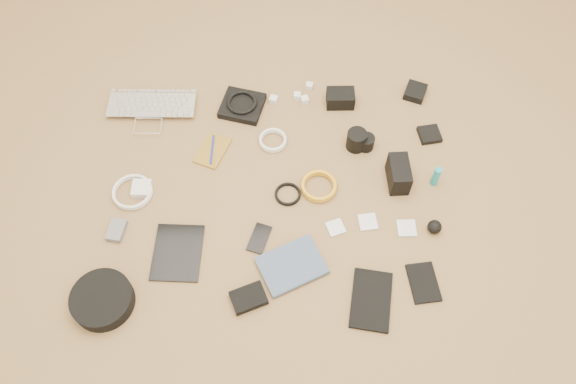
{
  "coord_description": "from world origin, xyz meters",
  "views": [
    {
      "loc": [
        0.01,
        -1.13,
        1.88
      ],
      "look_at": [
        0.05,
        -0.02,
        0.02
      ],
      "focal_mm": 35.0,
      "sensor_mm": 36.0,
      "label": 1
    }
  ],
  "objects_px": {
    "tablet": "(178,252)",
    "paperback": "(302,285)",
    "phone": "(259,238)",
    "laptop": "(150,115)",
    "dslr_camera": "(340,98)",
    "headphone_case": "(102,300)"
  },
  "relations": [
    {
      "from": "tablet",
      "to": "laptop",
      "type": "bearing_deg",
      "value": 107.77
    },
    {
      "from": "tablet",
      "to": "headphone_case",
      "type": "height_order",
      "value": "headphone_case"
    },
    {
      "from": "laptop",
      "to": "headphone_case",
      "type": "xyz_separation_m",
      "value": [
        -0.09,
        -0.82,
        0.01
      ]
    },
    {
      "from": "phone",
      "to": "headphone_case",
      "type": "relative_size",
      "value": 0.55
    },
    {
      "from": "phone",
      "to": "paperback",
      "type": "relative_size",
      "value": 0.53
    },
    {
      "from": "laptop",
      "to": "tablet",
      "type": "bearing_deg",
      "value": -73.79
    },
    {
      "from": "phone",
      "to": "headphone_case",
      "type": "distance_m",
      "value": 0.59
    },
    {
      "from": "laptop",
      "to": "dslr_camera",
      "type": "xyz_separation_m",
      "value": [
        0.81,
        0.05,
        0.02
      ]
    },
    {
      "from": "dslr_camera",
      "to": "paperback",
      "type": "bearing_deg",
      "value": -102.61
    },
    {
      "from": "headphone_case",
      "to": "paperback",
      "type": "bearing_deg",
      "value": 2.98
    },
    {
      "from": "dslr_camera",
      "to": "phone",
      "type": "distance_m",
      "value": 0.73
    },
    {
      "from": "phone",
      "to": "laptop",
      "type": "bearing_deg",
      "value": 148.08
    },
    {
      "from": "tablet",
      "to": "headphone_case",
      "type": "relative_size",
      "value": 1.06
    },
    {
      "from": "headphone_case",
      "to": "laptop",
      "type": "bearing_deg",
      "value": 83.9
    },
    {
      "from": "headphone_case",
      "to": "paperback",
      "type": "relative_size",
      "value": 0.96
    },
    {
      "from": "tablet",
      "to": "paperback",
      "type": "xyz_separation_m",
      "value": [
        0.45,
        -0.15,
        0.01
      ]
    },
    {
      "from": "dslr_camera",
      "to": "paperback",
      "type": "relative_size",
      "value": 0.53
    },
    {
      "from": "headphone_case",
      "to": "paperback",
      "type": "xyz_separation_m",
      "value": [
        0.69,
        0.04,
        -0.02
      ]
    },
    {
      "from": "dslr_camera",
      "to": "headphone_case",
      "type": "distance_m",
      "value": 1.25
    },
    {
      "from": "paperback",
      "to": "laptop",
      "type": "bearing_deg",
      "value": 13.9
    },
    {
      "from": "dslr_camera",
      "to": "paperback",
      "type": "xyz_separation_m",
      "value": [
        -0.2,
        -0.83,
        -0.02
      ]
    },
    {
      "from": "tablet",
      "to": "phone",
      "type": "bearing_deg",
      "value": 13.08
    }
  ]
}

